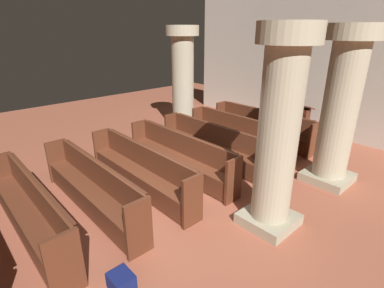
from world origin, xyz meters
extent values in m
plane|color=#AD5B42|center=(0.00, 0.00, 0.00)|extent=(19.20, 19.20, 0.00)
cube|color=beige|center=(0.00, 6.08, 2.25)|extent=(10.00, 0.16, 4.50)
cube|color=brown|center=(-0.66, 4.08, 0.42)|extent=(3.12, 0.38, 0.05)
cube|color=brown|center=(-0.66, 4.25, 0.68)|extent=(3.12, 0.04, 0.48)
cube|color=#562B1A|center=(-0.66, 4.29, 0.91)|extent=(3.00, 0.06, 0.02)
cube|color=#5B2D1B|center=(-2.25, 4.08, 0.46)|extent=(0.06, 0.44, 0.92)
cube|color=#5B2D1B|center=(0.94, 4.08, 0.46)|extent=(0.06, 0.44, 0.92)
cube|color=brown|center=(-0.66, 3.90, 0.21)|extent=(3.12, 0.03, 0.38)
cube|color=brown|center=(-0.66, 3.02, 0.42)|extent=(3.12, 0.38, 0.05)
cube|color=brown|center=(-0.66, 3.19, 0.68)|extent=(3.12, 0.04, 0.48)
cube|color=#562B1A|center=(-0.66, 3.24, 0.91)|extent=(3.00, 0.06, 0.02)
cube|color=#5B2D1B|center=(-2.25, 3.02, 0.46)|extent=(0.06, 0.44, 0.92)
cube|color=#5B2D1B|center=(0.94, 3.02, 0.46)|extent=(0.06, 0.44, 0.92)
cube|color=brown|center=(-0.66, 2.85, 0.21)|extent=(3.12, 0.03, 0.38)
cube|color=brown|center=(-0.66, 1.96, 0.42)|extent=(3.12, 0.38, 0.05)
cube|color=brown|center=(-0.66, 2.13, 0.68)|extent=(3.12, 0.04, 0.48)
cube|color=#562B1A|center=(-0.66, 2.18, 0.91)|extent=(3.00, 0.06, 0.02)
cube|color=#5B2D1B|center=(-2.25, 1.96, 0.46)|extent=(0.06, 0.44, 0.92)
cube|color=#5B2D1B|center=(0.94, 1.96, 0.46)|extent=(0.06, 0.44, 0.92)
cube|color=brown|center=(-0.66, 1.79, 0.21)|extent=(3.12, 0.03, 0.38)
cube|color=brown|center=(-0.66, 0.90, 0.42)|extent=(3.12, 0.38, 0.05)
cube|color=brown|center=(-0.66, 1.07, 0.68)|extent=(3.12, 0.04, 0.48)
cube|color=#562B1A|center=(-0.66, 1.12, 0.91)|extent=(3.00, 0.06, 0.02)
cube|color=#5B2D1B|center=(-2.25, 0.90, 0.46)|extent=(0.06, 0.44, 0.92)
cube|color=#5B2D1B|center=(0.94, 0.90, 0.46)|extent=(0.06, 0.44, 0.92)
cube|color=brown|center=(-0.66, 0.73, 0.21)|extent=(3.12, 0.03, 0.38)
cube|color=brown|center=(-0.66, -0.15, 0.42)|extent=(3.12, 0.38, 0.05)
cube|color=brown|center=(-0.66, 0.01, 0.68)|extent=(3.12, 0.04, 0.48)
cube|color=#562B1A|center=(-0.66, 0.06, 0.91)|extent=(3.00, 0.06, 0.02)
cube|color=#5B2D1B|center=(-2.25, -0.15, 0.46)|extent=(0.06, 0.44, 0.92)
cube|color=#5B2D1B|center=(0.94, -0.15, 0.46)|extent=(0.06, 0.44, 0.92)
cube|color=brown|center=(-0.66, -0.33, 0.21)|extent=(3.12, 0.03, 0.38)
cube|color=brown|center=(-0.66, -1.21, 0.42)|extent=(3.12, 0.38, 0.05)
cube|color=brown|center=(-0.66, -1.04, 0.68)|extent=(3.12, 0.04, 0.48)
cube|color=#562B1A|center=(-0.66, -1.00, 0.91)|extent=(3.00, 0.06, 0.02)
cube|color=#5B2D1B|center=(-2.25, -1.21, 0.46)|extent=(0.06, 0.44, 0.92)
cube|color=#5B2D1B|center=(0.94, -1.21, 0.46)|extent=(0.06, 0.44, 0.92)
cube|color=brown|center=(-0.66, -1.39, 0.21)|extent=(3.12, 0.03, 0.38)
cube|color=brown|center=(-0.66, -2.27, 0.42)|extent=(3.12, 0.38, 0.05)
cube|color=brown|center=(-0.66, -2.10, 0.68)|extent=(3.12, 0.04, 0.48)
cube|color=#562B1A|center=(-0.66, -2.05, 0.91)|extent=(3.00, 0.06, 0.02)
cube|color=#5B2D1B|center=(-2.25, -2.27, 0.46)|extent=(0.06, 0.44, 0.92)
cube|color=#5B2D1B|center=(0.94, -2.27, 0.46)|extent=(0.06, 0.44, 0.92)
cube|color=brown|center=(-0.66, -2.44, 0.21)|extent=(3.12, 0.03, 0.38)
cube|color=tan|center=(1.80, 3.12, 0.09)|extent=(0.93, 0.93, 0.18)
cylinder|color=#BCB293|center=(1.80, 3.12, 1.57)|extent=(0.69, 0.69, 2.77)
cylinder|color=beige|center=(1.80, 3.12, 3.10)|extent=(1.00, 1.00, 0.30)
cube|color=tan|center=(-3.06, 3.12, 0.09)|extent=(0.93, 0.93, 0.18)
cylinder|color=#BCB293|center=(-3.06, 3.12, 1.57)|extent=(0.69, 0.69, 2.77)
cylinder|color=beige|center=(-3.06, 3.12, 3.10)|extent=(1.00, 1.00, 0.30)
cube|color=tan|center=(1.80, 0.83, 0.09)|extent=(0.85, 0.85, 0.18)
cylinder|color=#BCB293|center=(1.80, 0.83, 1.57)|extent=(0.63, 0.63, 2.77)
cylinder|color=beige|center=(1.80, 0.83, 3.10)|extent=(0.91, 0.91, 0.30)
cube|color=#411E13|center=(0.09, 5.12, 0.03)|extent=(0.45, 0.45, 0.06)
cube|color=#4C2316|center=(0.09, 5.12, 0.47)|extent=(0.28, 0.28, 0.95)
cube|color=#502518|center=(0.09, 5.12, 1.01)|extent=(0.48, 0.35, 0.15)
cube|color=black|center=(-0.21, 4.29, 0.94)|extent=(0.14, 0.18, 0.04)
cube|color=navy|center=(1.30, -1.74, 0.11)|extent=(0.32, 0.28, 0.22)
camera|label=1|loc=(4.02, -3.01, 3.15)|focal=27.44mm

